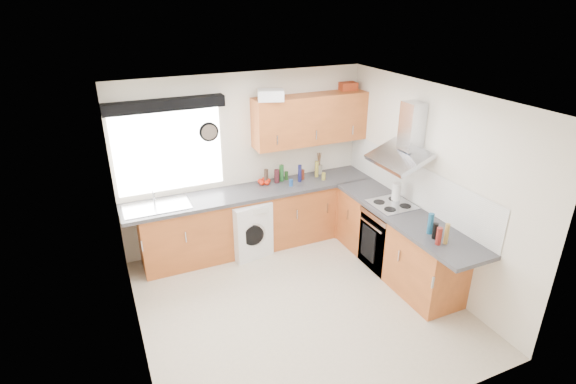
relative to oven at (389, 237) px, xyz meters
name	(u,v)px	position (x,y,z in m)	size (l,w,h in m)	color
ground_plane	(298,304)	(-1.50, -0.30, -0.42)	(3.60, 3.60, 0.00)	beige
ceiling	(300,99)	(-1.50, -0.30, 2.08)	(3.60, 3.60, 0.02)	white
wall_back	(245,161)	(-1.50, 1.50, 0.82)	(3.60, 0.02, 2.50)	silver
wall_front	(400,308)	(-1.50, -2.10, 0.82)	(3.60, 0.02, 2.50)	silver
wall_left	(128,246)	(-3.30, -0.30, 0.82)	(0.02, 3.60, 2.50)	silver
wall_right	(429,186)	(0.30, -0.30, 0.82)	(0.02, 3.60, 2.50)	silver
window	(169,151)	(-2.55, 1.49, 1.12)	(1.40, 0.02, 1.10)	white
window_blind	(165,105)	(-2.55, 1.40, 1.76)	(1.50, 0.18, 0.14)	black
splashback	(412,183)	(0.29, 0.00, 0.75)	(0.01, 3.00, 0.54)	white
base_cab_back	(247,221)	(-1.60, 1.21, 0.01)	(3.00, 0.58, 0.86)	#994A20
base_cab_corner	(343,202)	(0.00, 1.20, 0.01)	(0.60, 0.60, 0.86)	#994A20
base_cab_right	(396,242)	(0.01, -0.15, 0.01)	(0.58, 2.10, 0.86)	#994A20
worktop_back	(253,192)	(-1.50, 1.20, 0.46)	(3.60, 0.62, 0.05)	#313134
worktop_right	(406,216)	(0.00, -0.30, 0.46)	(0.62, 2.42, 0.05)	#313134
sink	(156,204)	(-2.83, 1.20, 0.52)	(0.84, 0.46, 0.10)	#B8BBC5
oven	(389,237)	(0.00, 0.00, 0.00)	(0.56, 0.58, 0.85)	black
hob_plate	(392,204)	(0.00, 0.00, 0.49)	(0.52, 0.52, 0.01)	#B8BBC5
extractor_hood	(405,141)	(0.10, 0.00, 1.34)	(0.52, 0.78, 0.66)	#B8BBC5
upper_cabinets	(310,119)	(-0.55, 1.32, 1.38)	(1.70, 0.35, 0.70)	#994A20
washing_machine	(247,227)	(-1.65, 1.10, -0.02)	(0.56, 0.54, 0.82)	white
wall_clock	(209,132)	(-2.00, 1.46, 1.32)	(0.27, 0.27, 0.04)	black
casserole	(271,95)	(-1.20, 1.22, 1.80)	(0.34, 0.25, 0.14)	white
storage_box	(348,86)	(0.10, 1.42, 1.78)	(0.24, 0.20, 0.11)	#A83819
utensil_pot	(319,169)	(-0.35, 1.40, 0.55)	(0.10, 0.10, 0.14)	#A09985
kitchen_roll	(396,192)	(0.12, 0.09, 0.61)	(0.12, 0.12, 0.25)	white
tomato_cluster	(264,181)	(-1.27, 1.35, 0.52)	(0.17, 0.17, 0.08)	red
jar_0	(303,174)	(-0.68, 1.29, 0.56)	(0.05, 0.05, 0.15)	maroon
jar_1	(286,176)	(-0.91, 1.37, 0.55)	(0.05, 0.05, 0.13)	#1F4418
jar_2	(324,176)	(-0.41, 1.14, 0.54)	(0.06, 0.06, 0.11)	#A19337
jar_3	(291,183)	(-0.95, 1.12, 0.54)	(0.06, 0.06, 0.10)	navy
jar_4	(300,173)	(-0.76, 1.22, 0.61)	(0.05, 0.05, 0.26)	#141645
jar_5	(277,176)	(-1.08, 1.32, 0.58)	(0.08, 0.08, 0.20)	#39141A
jar_6	(317,169)	(-0.45, 1.29, 0.61)	(0.06, 0.06, 0.24)	#A49438
jar_7	(266,176)	(-1.23, 1.36, 0.59)	(0.06, 0.06, 0.21)	#3A2A20
jar_8	(281,173)	(-0.99, 1.35, 0.61)	(0.07, 0.07, 0.25)	#205A25
bottle_0	(447,234)	(-0.06, -1.06, 0.61)	(0.05, 0.05, 0.24)	#A57D38
bottle_1	(439,236)	(-0.15, -1.04, 0.59)	(0.06, 0.06, 0.21)	maroon
bottle_2	(435,231)	(-0.09, -0.92, 0.58)	(0.06, 0.06, 0.19)	black
bottle_3	(430,224)	(-0.07, -0.80, 0.61)	(0.07, 0.07, 0.25)	navy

